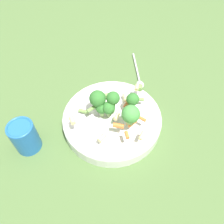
% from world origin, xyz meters
% --- Properties ---
extents(ground_plane, '(3.00, 3.00, 0.00)m').
position_xyz_m(ground_plane, '(0.00, 0.00, 0.00)').
color(ground_plane, '#4C6B38').
extents(bowl, '(0.29, 0.29, 0.04)m').
position_xyz_m(bowl, '(0.00, 0.00, 0.02)').
color(bowl, white).
rests_on(bowl, ground_plane).
extents(pasta_salad, '(0.20, 0.21, 0.09)m').
position_xyz_m(pasta_salad, '(0.01, -0.01, 0.09)').
color(pasta_salad, '#8CB766').
rests_on(pasta_salad, bowl).
extents(cup, '(0.07, 0.07, 0.09)m').
position_xyz_m(cup, '(-0.20, -0.14, 0.05)').
color(cup, '#2366B2').
rests_on(cup, ground_plane).
extents(spoon, '(0.08, 0.18, 0.01)m').
position_xyz_m(spoon, '(0.03, 0.22, 0.00)').
color(spoon, silver).
rests_on(spoon, ground_plane).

